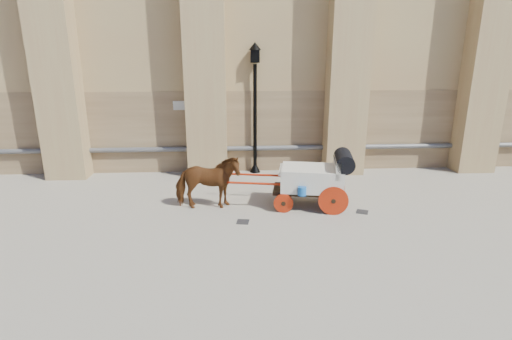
{
  "coord_description": "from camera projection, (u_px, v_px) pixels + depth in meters",
  "views": [
    {
      "loc": [
        -0.06,
        -10.61,
        4.36
      ],
      "look_at": [
        0.57,
        0.23,
        1.13
      ],
      "focal_mm": 28.0,
      "sensor_mm": 36.0,
      "label": 1
    }
  ],
  "objects": [
    {
      "name": "street_lamp",
      "position": [
        255.0,
        105.0,
        14.37
      ],
      "size": [
        0.44,
        0.44,
        4.68
      ],
      "color": "black",
      "rests_on": "ground"
    },
    {
      "name": "drain_grate_near",
      "position": [
        243.0,
        222.0,
        10.64
      ],
      "size": [
        0.37,
        0.37,
        0.01
      ],
      "primitive_type": "cube",
      "rotation": [
        0.0,
        0.0,
        -0.16
      ],
      "color": "black",
      "rests_on": "ground"
    },
    {
      "name": "carriage",
      "position": [
        317.0,
        177.0,
        11.45
      ],
      "size": [
        3.95,
        1.68,
        1.68
      ],
      "rotation": [
        0.0,
        0.0,
        -0.18
      ],
      "color": "black",
      "rests_on": "ground"
    },
    {
      "name": "drain_grate_far",
      "position": [
        362.0,
        212.0,
        11.3
      ],
      "size": [
        0.42,
        0.42,
        0.01
      ],
      "primitive_type": "cube",
      "rotation": [
        0.0,
        0.0,
        -0.41
      ],
      "color": "black",
      "rests_on": "ground"
    },
    {
      "name": "horse",
      "position": [
        207.0,
        182.0,
        11.36
      ],
      "size": [
        1.87,
        0.88,
        1.57
      ],
      "primitive_type": "imported",
      "rotation": [
        0.0,
        0.0,
        1.59
      ],
      "color": "brown",
      "rests_on": "ground"
    },
    {
      "name": "ground",
      "position": [
        237.0,
        211.0,
        11.4
      ],
      "size": [
        90.0,
        90.0,
        0.0
      ],
      "primitive_type": "plane",
      "color": "gray",
      "rests_on": "ground"
    }
  ]
}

